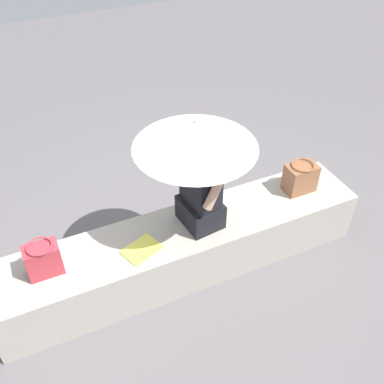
# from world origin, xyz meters

# --- Properties ---
(ground_plane) EXTENTS (14.00, 14.00, 0.00)m
(ground_plane) POSITION_xyz_m (0.00, 0.00, 0.00)
(ground_plane) COLOR #605B5E
(stone_bench) EXTENTS (3.10, 0.58, 0.48)m
(stone_bench) POSITION_xyz_m (0.00, 0.00, 0.24)
(stone_bench) COLOR #A8A093
(stone_bench) RESTS_ON ground
(person_seated) EXTENTS (0.32, 0.49, 0.90)m
(person_seated) POSITION_xyz_m (0.15, 0.01, 0.87)
(person_seated) COLOR black
(person_seated) RESTS_ON stone_bench
(parasol) EXTENTS (0.88, 0.88, 1.03)m
(parasol) POSITION_xyz_m (0.08, -0.04, 1.38)
(parasol) COLOR #B7B7BC
(parasol) RESTS_ON stone_bench
(handbag_black) EXTENTS (0.27, 0.20, 0.28)m
(handbag_black) POSITION_xyz_m (1.13, 0.02, 0.62)
(handbag_black) COLOR brown
(handbag_black) RESTS_ON stone_bench
(tote_bag_canvas) EXTENTS (0.24, 0.18, 0.27)m
(tote_bag_canvas) POSITION_xyz_m (-1.09, 0.01, 0.61)
(tote_bag_canvas) COLOR #B2333D
(tote_bag_canvas) RESTS_ON stone_bench
(magazine) EXTENTS (0.33, 0.28, 0.01)m
(magazine) POSITION_xyz_m (-0.39, -0.08, 0.49)
(magazine) COLOR #EAE04C
(magazine) RESTS_ON stone_bench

